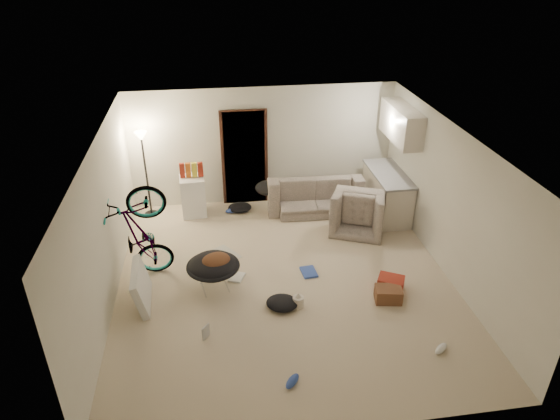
{
  "coord_description": "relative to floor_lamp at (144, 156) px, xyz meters",
  "views": [
    {
      "loc": [
        -1.06,
        -6.74,
        5.05
      ],
      "look_at": [
        0.01,
        0.6,
        1.02
      ],
      "focal_mm": 32.0,
      "sensor_mm": 36.0,
      "label": 1
    }
  ],
  "objects": [
    {
      "name": "snack_box_3",
      "position": [
        1.08,
        -0.1,
        -0.31
      ],
      "size": [
        0.11,
        0.08,
        0.3
      ],
      "primitive_type": "cube",
      "rotation": [
        0.0,
        0.0,
        0.15
      ],
      "color": "maroon",
      "rests_on": "mini_fridge"
    },
    {
      "name": "shoe_4",
      "position": [
        4.3,
        -4.6,
        -1.26
      ],
      "size": [
        0.27,
        0.24,
        0.1
      ],
      "primitive_type": "ellipsoid",
      "rotation": [
        0.0,
        0.0,
        0.65
      ],
      "color": "white",
      "rests_on": "floor"
    },
    {
      "name": "floor",
      "position": [
        2.4,
        -2.65,
        -1.32
      ],
      "size": [
        5.5,
        6.0,
        0.02
      ],
      "primitive_type": "cube",
      "color": "beige",
      "rests_on": "ground"
    },
    {
      "name": "book_white",
      "position": [
        1.6,
        -2.48,
        -1.29
      ],
      "size": [
        0.32,
        0.36,
        0.03
      ],
      "primitive_type": "cube",
      "rotation": [
        0.0,
        0.0,
        -0.42
      ],
      "color": "silver",
      "rests_on": "floor"
    },
    {
      "name": "shoe_0",
      "position": [
        1.66,
        -0.17,
        -1.25
      ],
      "size": [
        0.31,
        0.18,
        0.11
      ],
      "primitive_type": "ellipsoid",
      "rotation": [
        0.0,
        0.0,
        0.25
      ],
      "color": "#2D48A3",
      "rests_on": "floor"
    },
    {
      "name": "door_trim",
      "position": [
        2.0,
        0.29,
        -0.29
      ],
      "size": [
        0.97,
        0.04,
        2.1
      ],
      "primitive_type": "cube",
      "color": "#391D13",
      "rests_on": "floor"
    },
    {
      "name": "hoodie",
      "position": [
        1.27,
        -2.74,
        -0.75
      ],
      "size": [
        0.6,
        0.56,
        0.22
      ],
      "primitive_type": "ellipsoid",
      "rotation": [
        0.0,
        0.0,
        0.41
      ],
      "color": "#522F1C",
      "rests_on": "saucer_chair"
    },
    {
      "name": "wall_left",
      "position": [
        -0.36,
        -2.65,
        -0.06
      ],
      "size": [
        0.02,
        6.0,
        2.5
      ],
      "primitive_type": "cube",
      "color": "silver",
      "rests_on": "floor"
    },
    {
      "name": "book_blue",
      "position": [
        2.84,
        -2.51,
        -1.29
      ],
      "size": [
        0.28,
        0.36,
        0.03
      ],
      "primitive_type": "cube",
      "rotation": [
        0.0,
        0.0,
        0.09
      ],
      "color": "#2D48A3",
      "rests_on": "floor"
    },
    {
      "name": "clothes_lump_a",
      "position": [
        2.25,
        -3.34,
        -1.23
      ],
      "size": [
        0.6,
        0.55,
        0.16
      ],
      "primitive_type": "ellipsoid",
      "rotation": [
        0.0,
        0.0,
        -0.29
      ],
      "color": "black",
      "rests_on": "floor"
    },
    {
      "name": "book_asset",
      "position": [
        1.02,
        -3.93,
        -1.3
      ],
      "size": [
        0.28,
        0.27,
        0.02
      ],
      "primitive_type": "imported",
      "rotation": [
        0.0,
        0.0,
        0.88
      ],
      "color": "maroon",
      "rests_on": "floor"
    },
    {
      "name": "sofa_drape",
      "position": [
        2.44,
        -0.2,
        -0.77
      ],
      "size": [
        0.59,
        0.5,
        0.28
      ],
      "primitive_type": "ellipsoid",
      "rotation": [
        0.0,
        0.0,
        -0.07
      ],
      "color": "black",
      "rests_on": "sofa"
    },
    {
      "name": "wall_back",
      "position": [
        2.4,
        0.36,
        -0.06
      ],
      "size": [
        5.5,
        0.02,
        2.5
      ],
      "primitive_type": "cube",
      "color": "silver",
      "rests_on": "floor"
    },
    {
      "name": "kitchen_uppers",
      "position": [
        4.96,
        -0.65,
        0.64
      ],
      "size": [
        0.38,
        1.4,
        0.65
      ],
      "primitive_type": "cube",
      "color": "beige",
      "rests_on": "wall_right"
    },
    {
      "name": "counter_top",
      "position": [
        4.83,
        -0.65,
        -0.41
      ],
      "size": [
        0.64,
        1.54,
        0.04
      ],
      "primitive_type": "cube",
      "color": "gray",
      "rests_on": "kitchen_counter"
    },
    {
      "name": "floor_lamp",
      "position": [
        0.0,
        0.0,
        0.0
      ],
      "size": [
        0.28,
        0.28,
        1.81
      ],
      "color": "black",
      "rests_on": "floor"
    },
    {
      "name": "clothes_lump_b",
      "position": [
        1.83,
        -0.1,
        -1.23
      ],
      "size": [
        0.5,
        0.44,
        0.15
      ],
      "primitive_type": "ellipsoid",
      "rotation": [
        0.0,
        0.0,
        0.03
      ],
      "color": "black",
      "rests_on": "floor"
    },
    {
      "name": "snack_box_0",
      "position": [
        0.72,
        -0.1,
        -0.31
      ],
      "size": [
        0.1,
        0.08,
        0.3
      ],
      "primitive_type": "cube",
      "rotation": [
        0.0,
        0.0,
        0.06
      ],
      "color": "maroon",
      "rests_on": "mini_fridge"
    },
    {
      "name": "mini_fridge",
      "position": [
        0.89,
        -0.1,
        -0.89
      ],
      "size": [
        0.51,
        0.51,
        0.83
      ],
      "primitive_type": "cube",
      "rotation": [
        0.0,
        0.0,
        0.05
      ],
      "color": "white",
      "rests_on": "floor"
    },
    {
      "name": "wall_front",
      "position": [
        2.4,
        -5.66,
        -0.06
      ],
      "size": [
        5.5,
        0.02,
        2.5
      ],
      "primitive_type": "cube",
      "color": "silver",
      "rests_on": "floor"
    },
    {
      "name": "kitchen_counter",
      "position": [
        4.83,
        -0.65,
        -0.87
      ],
      "size": [
        0.6,
        1.5,
        0.88
      ],
      "primitive_type": "cube",
      "color": "beige",
      "rests_on": "floor"
    },
    {
      "name": "newspaper",
      "position": [
        1.41,
        -1.75,
        -1.3
      ],
      "size": [
        0.67,
        0.71,
        0.01
      ],
      "primitive_type": "cube",
      "rotation": [
        0.0,
        0.0,
        0.6
      ],
      "color": "#B1ADA4",
      "rests_on": "floor"
    },
    {
      "name": "ceiling",
      "position": [
        2.4,
        -2.65,
        1.2
      ],
      "size": [
        5.5,
        6.0,
        0.02
      ],
      "primitive_type": "cube",
      "color": "white",
      "rests_on": "wall_back"
    },
    {
      "name": "snack_box_1",
      "position": [
        0.84,
        -0.1,
        -0.31
      ],
      "size": [
        0.1,
        0.07,
        0.3
      ],
      "primitive_type": "cube",
      "rotation": [
        0.0,
        0.0,
        -0.01
      ],
      "color": "#BA5617",
      "rests_on": "mini_fridge"
    },
    {
      "name": "tv_box",
      "position": [
        0.1,
        -2.91,
        -1.0
      ],
      "size": [
        0.28,
        0.94,
        0.62
      ],
      "primitive_type": "cube",
      "rotation": [
        0.0,
        -0.21,
        0.05
      ],
      "color": "silver",
      "rests_on": "floor"
    },
    {
      "name": "wall_right",
      "position": [
        5.16,
        -2.65,
        -0.06
      ],
      "size": [
        0.02,
        6.0,
        2.5
      ],
      "primitive_type": "cube",
      "color": "silver",
      "rests_on": "floor"
    },
    {
      "name": "drink_case_b",
      "position": [
        4.07,
        -3.16,
        -1.19
      ],
      "size": [
        0.5,
        0.46,
        0.24
      ],
      "primitive_type": "cube",
      "rotation": [
        0.0,
        0.0,
        -0.5
      ],
      "color": "maroon",
      "rests_on": "floor"
    },
    {
      "name": "doorway",
      "position": [
        2.0,
        0.32,
        -0.29
      ],
      "size": [
        0.85,
        0.1,
        2.04
      ],
      "primitive_type": "cube",
      "color": "black",
      "rests_on": "floor"
    },
    {
      "name": "saucer_chair",
      "position": [
        1.22,
        -2.71,
        -0.94
      ],
      "size": [
        0.86,
        0.86,
        0.61
      ],
      "color": "silver",
      "rests_on": "floor"
    },
    {
      "name": "bicycle",
      "position": [
        0.1,
        -2.23,
        -0.83
      ],
      "size": [
        1.84,
        0.87,
        1.04
      ],
      "primitive_type": "imported",
      "rotation": [
        0.0,
        -0.17,
        1.62
      ],
      "color": "black",
      "rests_on": "floor"
    },
    {
      "name": "shoe_2",
      "position": [
        2.15,
        -4.88,
        -1.26
      ],
      "size": [
        0.27,
        0.29,
        0.1
      ],
      "primitive_type": "ellipsoid",
      "rotation": [
        0.0,
        0.0,
        0.88
      ],
      "color": "#2D48A3",
      "rests_on": "floor"
    },
    {
      "name": "drink_case_a",
      "position": [
        3.94,
        -3.42,
        -1.19
      ],
      "size": [
        0.45,
        0.36,
        0.23
      ],
      "primitive_type": "cube",
      "rotation": [
        0.0,
        0.0,
        -0.17
      ],
      "color": "brown",
      "rests_on": "floor"
    },
    {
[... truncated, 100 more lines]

